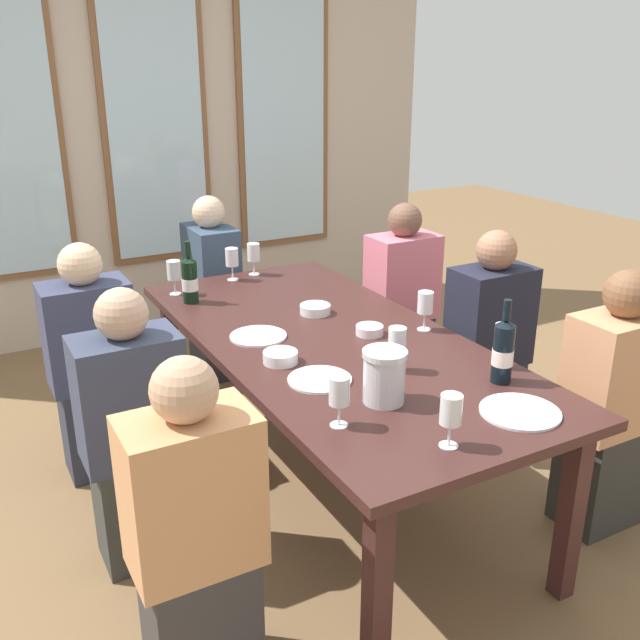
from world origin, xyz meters
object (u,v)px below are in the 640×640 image
wine_glass_6 (339,393)px  seated_person_2 (195,539)px  seated_person_0 (134,437)px  seated_person_4 (93,367)px  tasting_bowl_0 (280,357)px  seated_person_6 (213,293)px  wine_glass_7 (253,254)px  wine_glass_2 (451,411)px  wine_glass_3 (397,341)px  wine_glass_4 (425,305)px  seated_person_1 (488,348)px  white_plate_0 (520,412)px  seated_person_5 (401,304)px  tasting_bowl_1 (370,330)px  seated_person_3 (610,409)px  wine_bottle_1 (190,280)px  tasting_bowl_2 (315,309)px  wine_glass_5 (174,272)px  white_plate_1 (258,336)px  wine_bottle_0 (503,351)px  wine_glass_0 (232,259)px  white_plate_2 (320,380)px  dining_table (332,354)px  wine_glass_1 (503,337)px  metal_pitcher (384,376)px

wine_glass_6 → seated_person_2: bearing=-173.9°
seated_person_0 → seated_person_4: 0.72m
tasting_bowl_0 → seated_person_6: bearing=79.2°
tasting_bowl_0 → seated_person_6: size_ratio=0.12×
tasting_bowl_0 → wine_glass_7: size_ratio=0.79×
wine_glass_2 → seated_person_6: seated_person_6 is taller
wine_glass_2 → wine_glass_3: bearing=71.9°
wine_glass_4 → seated_person_1: size_ratio=0.16×
wine_glass_6 → wine_glass_7: size_ratio=1.00×
white_plate_0 → seated_person_5: 1.74m
seated_person_1 → seated_person_4: size_ratio=1.00×
tasting_bowl_1 → seated_person_3: size_ratio=0.11×
wine_glass_6 → seated_person_3: (1.22, -0.08, -0.33)m
wine_bottle_1 → wine_glass_3: size_ratio=1.74×
tasting_bowl_2 → wine_glass_7: wine_glass_7 is taller
wine_bottle_1 → seated_person_2: (-0.51, -1.46, -0.33)m
wine_glass_5 → seated_person_6: bearing=54.3°
white_plate_1 → seated_person_3: seated_person_3 is taller
wine_glass_3 → wine_bottle_0: bearing=-43.3°
wine_glass_4 → wine_glass_7: bearing=105.7°
wine_glass_0 → wine_glass_7: same height
white_plate_2 → wine_glass_0: 1.34m
wine_bottle_0 → seated_person_6: 2.16m
wine_glass_7 → white_plate_2: bearing=-103.8°
wine_glass_0 → seated_person_4: seated_person_4 is taller
seated_person_2 → seated_person_6: same height
wine_glass_0 → tasting_bowl_1: bearing=-78.0°
dining_table → wine_glass_4: bearing=-14.5°
seated_person_3 → seated_person_6: size_ratio=1.00×
seated_person_4 → seated_person_6: size_ratio=1.00×
wine_glass_1 → seated_person_2: bearing=-173.2°
white_plate_0 → seated_person_6: seated_person_6 is taller
tasting_bowl_0 → wine_bottle_0: bearing=-40.7°
wine_glass_5 → seated_person_6: (0.39, 0.55, -0.33)m
dining_table → seated_person_1: size_ratio=1.96×
wine_glass_1 → wine_glass_6: size_ratio=1.00×
tasting_bowl_1 → wine_glass_6: wine_glass_6 is taller
tasting_bowl_2 → seated_person_6: (-0.09, 1.13, -0.23)m
wine_glass_0 → tasting_bowl_0: bearing=-102.7°
wine_bottle_1 → white_plate_1: bearing=-80.2°
white_plate_2 → wine_bottle_0: 0.67m
wine_bottle_1 → wine_glass_7: (0.45, 0.28, 0.00)m
tasting_bowl_2 → wine_glass_7: size_ratio=0.82×
wine_glass_5 → seated_person_0: bearing=-117.2°
white_plate_2 → metal_pitcher: size_ratio=1.25×
tasting_bowl_2 → seated_person_1: (0.79, -0.32, -0.23)m
wine_bottle_0 → wine_glass_7: bearing=98.3°
wine_glass_3 → white_plate_1: bearing=119.7°
wine_bottle_0 → wine_glass_0: (-0.39, 1.64, -0.00)m
white_plate_1 → seated_person_0: (-0.60, -0.20, -0.22)m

